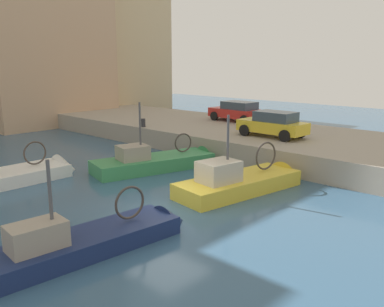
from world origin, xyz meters
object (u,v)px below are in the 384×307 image
(fishing_boat_navy, at_px, (92,247))
(mooring_bollard_north, at_px, (143,123))
(parked_car_red, at_px, (238,111))
(fishing_boat_white, at_px, (12,181))
(fishing_boat_green, at_px, (161,167))
(parked_car_yellow, at_px, (273,124))
(fishing_boat_yellow, at_px, (245,187))

(fishing_boat_navy, height_order, mooring_bollard_north, fishing_boat_navy)
(parked_car_red, distance_m, mooring_bollard_north, 6.97)
(fishing_boat_navy, bearing_deg, mooring_bollard_north, 43.97)
(fishing_boat_navy, distance_m, mooring_bollard_north, 15.62)
(fishing_boat_white, distance_m, fishing_boat_green, 7.05)
(parked_car_red, relative_size, parked_car_yellow, 1.06)
(fishing_boat_yellow, bearing_deg, parked_car_yellow, 22.38)
(fishing_boat_green, height_order, mooring_bollard_north, fishing_boat_green)
(fishing_boat_yellow, xyz_separation_m, mooring_bollard_north, (3.43, 10.66, 1.35))
(fishing_boat_yellow, xyz_separation_m, fishing_boat_green, (0.04, 5.33, -0.03))
(fishing_boat_green, bearing_deg, fishing_boat_yellow, -90.43)
(fishing_boat_navy, relative_size, fishing_boat_white, 1.07)
(fishing_boat_green, bearing_deg, fishing_boat_navy, -144.95)
(fishing_boat_yellow, distance_m, parked_car_red, 12.59)
(parked_car_yellow, bearing_deg, fishing_boat_yellow, -157.62)
(fishing_boat_yellow, bearing_deg, fishing_boat_navy, -178.93)
(fishing_boat_yellow, bearing_deg, parked_car_red, 38.48)
(fishing_boat_navy, height_order, fishing_boat_white, fishing_boat_white)
(parked_car_yellow, relative_size, mooring_bollard_north, 7.13)
(fishing_boat_navy, xyz_separation_m, fishing_boat_green, (7.81, 5.48, -0.00))
(parked_car_red, bearing_deg, fishing_boat_green, -166.01)
(parked_car_red, bearing_deg, fishing_boat_navy, -155.74)
(mooring_bollard_north, bearing_deg, fishing_boat_green, -122.48)
(parked_car_red, xyz_separation_m, mooring_bollard_north, (-6.32, 2.91, -0.45))
(parked_car_red, height_order, parked_car_yellow, parked_car_yellow)
(fishing_boat_yellow, height_order, mooring_bollard_north, fishing_boat_yellow)
(fishing_boat_white, relative_size, parked_car_yellow, 1.68)
(mooring_bollard_north, bearing_deg, fishing_boat_white, -166.79)
(fishing_boat_yellow, xyz_separation_m, parked_car_yellow, (6.08, 2.51, 1.81))
(fishing_boat_green, bearing_deg, mooring_bollard_north, 57.52)
(fishing_boat_navy, xyz_separation_m, mooring_bollard_north, (11.20, 10.80, 1.38))
(fishing_boat_white, xyz_separation_m, parked_car_yellow, (12.41, -5.86, 1.84))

